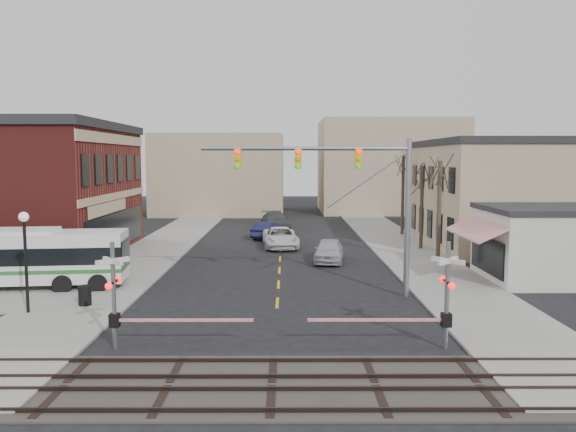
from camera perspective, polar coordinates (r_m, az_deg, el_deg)
The scene contains 22 objects.
ground at distance 25.69m, azimuth -1.17°, elevation -9.97°, with size 160.00×160.00×0.00m, color black.
sidewalk_west at distance 46.33m, azimuth -12.58°, elevation -2.90°, with size 5.00×60.00×0.12m, color gray.
sidewalk_east at distance 46.14m, azimuth 11.17°, elevation -2.91°, with size 5.00×60.00×0.12m, color gray.
ballast_strip at distance 18.11m, azimuth -1.63°, elevation -16.79°, with size 160.00×5.00×0.06m, color #332D28.
rail_tracks at distance 18.08m, azimuth -1.63°, elevation -16.53°, with size 160.00×3.91×0.14m.
tan_building at distance 49.71m, azimuth 25.55°, elevation 2.12°, with size 20.30×15.30×8.50m.
awning_shop at distance 35.63m, azimuth 25.69°, elevation -2.53°, with size 9.74×6.20×4.30m.
tree_east_a at distance 38.22m, azimuth 15.09°, elevation 0.39°, with size 0.28×0.28×6.75m.
tree_east_b at distance 44.10m, azimuth 13.42°, elevation 0.84°, with size 0.28×0.28×6.30m.
tree_east_c at distance 51.90m, azimuth 11.58°, elevation 2.11°, with size 0.28×0.28×7.20m.
transit_bus at distance 33.45m, azimuth -26.40°, elevation -3.79°, with size 12.23×3.91×3.10m.
traffic_signal_mast at distance 28.18m, azimuth 6.44°, elevation 3.30°, with size 10.44×0.30×8.00m.
rr_crossing_west at distance 21.52m, azimuth -16.18°, elevation -7.91°, with size 5.60×1.36×4.00m.
rr_crossing_east at distance 21.42m, azimuth 14.73°, elevation -7.94°, with size 5.60×1.36×4.00m.
street_lamp at distance 27.51m, azimuth -25.17°, elevation -2.35°, with size 0.44×0.44×4.54m.
trash_bin at distance 28.36m, azimuth -19.94°, elevation -7.59°, with size 0.60×0.60×0.93m, color black.
car_a at distance 38.28m, azimuth 4.16°, elevation -3.51°, with size 1.85×4.60×1.57m, color #ADADB2.
car_b at distance 49.55m, azimuth -2.09°, elevation -1.42°, with size 1.54×4.41×1.45m, color #18193C.
car_c at distance 44.36m, azimuth -0.78°, elevation -2.20°, with size 2.61×5.67×1.58m, color silver.
car_d at distance 55.42m, azimuth -1.27°, elevation -0.52°, with size 2.37×5.82×1.69m, color #3C3D41.
pedestrian_near at distance 31.71m, azimuth -16.67°, elevation -5.50°, with size 0.57×0.37×1.55m, color #554544.
pedestrian_far at distance 35.47m, azimuth -17.44°, elevation -4.29°, with size 0.78×0.61×1.60m, color #2E3851.
Camera 1 is at (0.45, -24.71, 7.01)m, focal length 35.00 mm.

